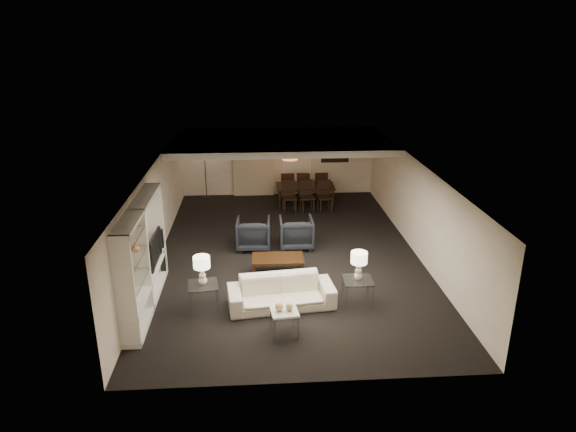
{
  "coord_description": "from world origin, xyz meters",
  "views": [
    {
      "loc": [
        -0.86,
        -12.88,
        5.77
      ],
      "look_at": [
        0.0,
        0.0,
        1.1
      ],
      "focal_mm": 32.0,
      "sensor_mm": 36.0,
      "label": 1
    }
  ],
  "objects_px": {
    "chair_fr": "(320,185)",
    "floor_lamp": "(205,174)",
    "pendant_light": "(290,156)",
    "dining_table": "(305,196)",
    "side_table_left": "(204,297)",
    "chair_nr": "(325,196)",
    "chair_nl": "(289,197)",
    "chair_fl": "(287,186)",
    "table_lamp_left": "(202,271)",
    "vase_blue": "(131,285)",
    "side_table_right": "(357,292)",
    "sofa": "(281,292)",
    "chair_fm": "(303,186)",
    "coffee_table": "(278,266)",
    "floor_speaker": "(162,252)",
    "marble_table": "(284,322)",
    "television": "(150,249)",
    "armchair_left": "(253,234)",
    "table_lamp_right": "(359,266)",
    "vase_amber": "(135,248)",
    "armchair_right": "(296,232)",
    "chair_nm": "(307,197)"
  },
  "relations": [
    {
      "from": "side_table_left",
      "to": "table_lamp_right",
      "type": "height_order",
      "value": "table_lamp_right"
    },
    {
      "from": "side_table_left",
      "to": "floor_speaker",
      "type": "relative_size",
      "value": 0.52
    },
    {
      "from": "table_lamp_left",
      "to": "chair_fl",
      "type": "relative_size",
      "value": 0.63
    },
    {
      "from": "marble_table",
      "to": "floor_speaker",
      "type": "xyz_separation_m",
      "value": [
        -2.86,
        2.86,
        0.34
      ]
    },
    {
      "from": "table_lamp_left",
      "to": "dining_table",
      "type": "relative_size",
      "value": 0.33
    },
    {
      "from": "chair_nl",
      "to": "television",
      "type": "bearing_deg",
      "value": -128.52
    },
    {
      "from": "pendant_light",
      "to": "dining_table",
      "type": "height_order",
      "value": "pendant_light"
    },
    {
      "from": "table_lamp_left",
      "to": "marble_table",
      "type": "distance_m",
      "value": 2.13
    },
    {
      "from": "side_table_left",
      "to": "side_table_right",
      "type": "xyz_separation_m",
      "value": [
        3.4,
        0.0,
        0.0
      ]
    },
    {
      "from": "side_table_left",
      "to": "chair_fl",
      "type": "height_order",
      "value": "chair_fl"
    },
    {
      "from": "chair_nl",
      "to": "chair_fl",
      "type": "height_order",
      "value": "same"
    },
    {
      "from": "pendant_light",
      "to": "coffee_table",
      "type": "bearing_deg",
      "value": -97.69
    },
    {
      "from": "armchair_right",
      "to": "table_lamp_left",
      "type": "height_order",
      "value": "table_lamp_left"
    },
    {
      "from": "floor_speaker",
      "to": "chair_fr",
      "type": "xyz_separation_m",
      "value": [
        4.67,
        5.81,
        -0.08
      ]
    },
    {
      "from": "dining_table",
      "to": "chair_nr",
      "type": "distance_m",
      "value": 0.9
    },
    {
      "from": "floor_speaker",
      "to": "marble_table",
      "type": "bearing_deg",
      "value": -55.11
    },
    {
      "from": "vase_blue",
      "to": "floor_speaker",
      "type": "height_order",
      "value": "vase_blue"
    },
    {
      "from": "pendant_light",
      "to": "table_lamp_left",
      "type": "distance_m",
      "value": 6.83
    },
    {
      "from": "armchair_left",
      "to": "side_table_left",
      "type": "bearing_deg",
      "value": 73.69
    },
    {
      "from": "dining_table",
      "to": "chair_fm",
      "type": "xyz_separation_m",
      "value": [
        0.0,
        0.65,
        0.17
      ]
    },
    {
      "from": "chair_fm",
      "to": "floor_lamp",
      "type": "relative_size",
      "value": 0.58
    },
    {
      "from": "marble_table",
      "to": "vase_blue",
      "type": "xyz_separation_m",
      "value": [
        -2.97,
        0.12,
        0.88
      ]
    },
    {
      "from": "dining_table",
      "to": "floor_lamp",
      "type": "distance_m",
      "value": 3.73
    },
    {
      "from": "table_lamp_left",
      "to": "floor_lamp",
      "type": "relative_size",
      "value": 0.36
    },
    {
      "from": "side_table_right",
      "to": "table_lamp_left",
      "type": "relative_size",
      "value": 0.97
    },
    {
      "from": "television",
      "to": "chair_fl",
      "type": "relative_size",
      "value": 1.12
    },
    {
      "from": "sofa",
      "to": "chair_nl",
      "type": "xyz_separation_m",
      "value": [
        0.61,
        6.27,
        0.19
      ]
    },
    {
      "from": "marble_table",
      "to": "vase_blue",
      "type": "height_order",
      "value": "vase_blue"
    },
    {
      "from": "side_table_right",
      "to": "television",
      "type": "height_order",
      "value": "television"
    },
    {
      "from": "table_lamp_left",
      "to": "vase_blue",
      "type": "bearing_deg",
      "value": -142.3
    },
    {
      "from": "pendant_light",
      "to": "dining_table",
      "type": "distance_m",
      "value": 1.77
    },
    {
      "from": "coffee_table",
      "to": "vase_blue",
      "type": "height_order",
      "value": "vase_blue"
    },
    {
      "from": "sofa",
      "to": "chair_nm",
      "type": "xyz_separation_m",
      "value": [
        1.21,
        6.27,
        0.19
      ]
    },
    {
      "from": "coffee_table",
      "to": "chair_nl",
      "type": "bearing_deg",
      "value": 82.51
    },
    {
      "from": "pendant_light",
      "to": "vase_amber",
      "type": "distance_m",
      "value": 7.59
    },
    {
      "from": "side_table_left",
      "to": "vase_blue",
      "type": "height_order",
      "value": "vase_blue"
    },
    {
      "from": "pendant_light",
      "to": "sofa",
      "type": "relative_size",
      "value": 0.22
    },
    {
      "from": "side_table_left",
      "to": "vase_blue",
      "type": "distance_m",
      "value": 1.81
    },
    {
      "from": "chair_fr",
      "to": "floor_lamp",
      "type": "height_order",
      "value": "floor_lamp"
    },
    {
      "from": "chair_fr",
      "to": "table_lamp_right",
      "type": "bearing_deg",
      "value": 84.75
    },
    {
      "from": "pendant_light",
      "to": "chair_nr",
      "type": "distance_m",
      "value": 1.82
    },
    {
      "from": "vase_blue",
      "to": "chair_fl",
      "type": "height_order",
      "value": "vase_blue"
    },
    {
      "from": "table_lamp_left",
      "to": "marble_table",
      "type": "xyz_separation_m",
      "value": [
        1.7,
        -1.1,
        -0.66
      ]
    },
    {
      "from": "sofa",
      "to": "floor_lamp",
      "type": "distance_m",
      "value": 8.38
    },
    {
      "from": "coffee_table",
      "to": "side_table_left",
      "type": "xyz_separation_m",
      "value": [
        -1.7,
        -1.6,
        0.07
      ]
    },
    {
      "from": "table_lamp_left",
      "to": "pendant_light",
      "type": "bearing_deg",
      "value": 69.74
    },
    {
      "from": "chair_fr",
      "to": "floor_lamp",
      "type": "relative_size",
      "value": 0.58
    },
    {
      "from": "side_table_left",
      "to": "vase_blue",
      "type": "relative_size",
      "value": 3.94
    },
    {
      "from": "armchair_right",
      "to": "floor_lamp",
      "type": "relative_size",
      "value": 0.52
    },
    {
      "from": "side_table_left",
      "to": "chair_nr",
      "type": "height_order",
      "value": "chair_nr"
    }
  ]
}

